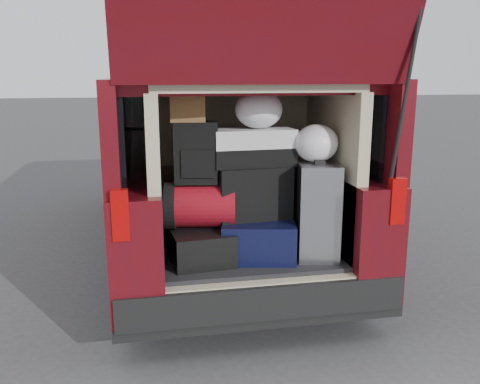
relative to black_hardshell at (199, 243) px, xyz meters
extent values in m
plane|color=#353538|center=(0.36, -0.14, -0.66)|extent=(80.00, 80.00, 0.00)
cylinder|color=black|center=(-0.46, 0.26, -0.34)|extent=(0.24, 0.64, 0.64)
cylinder|color=black|center=(1.18, 0.26, -0.34)|extent=(0.24, 0.64, 0.64)
cylinder|color=black|center=(-0.46, 3.56, -0.34)|extent=(0.24, 0.64, 0.64)
cylinder|color=black|center=(1.18, 3.56, -0.34)|extent=(0.24, 0.64, 0.64)
cube|color=black|center=(0.36, 1.93, -0.40)|extent=(1.90, 4.85, 0.08)
cube|color=#4E0C16|center=(-0.43, 1.93, 0.04)|extent=(0.33, 4.85, 0.80)
cube|color=#4E0C16|center=(1.14, 1.93, 0.04)|extent=(0.33, 4.85, 0.80)
cube|color=#4E0C16|center=(0.36, 1.93, 1.07)|extent=(1.82, 4.46, 0.10)
cube|color=black|center=(-0.52, 1.83, 0.78)|extent=(0.12, 4.25, 0.68)
cube|color=black|center=(1.24, 1.83, 0.78)|extent=(0.12, 4.25, 0.68)
cube|color=black|center=(0.36, -0.43, -0.26)|extent=(1.86, 0.16, 0.22)
cube|color=#990505|center=(-0.50, -0.47, 0.36)|extent=(0.10, 0.06, 0.30)
cube|color=#990505|center=(1.22, -0.47, 0.36)|extent=(0.10, 0.06, 0.30)
cube|color=black|center=(0.36, 0.13, -0.14)|extent=(1.24, 1.05, 0.06)
cube|color=#BDB492|center=(-0.30, 0.13, 0.46)|extent=(0.08, 1.05, 1.15)
cube|color=#BDB492|center=(1.02, 0.13, 0.46)|extent=(0.08, 1.05, 1.15)
cube|color=#BDB492|center=(0.36, 0.69, 0.46)|extent=(1.34, 0.06, 1.15)
cube|color=#BDB492|center=(0.36, 0.13, 1.07)|extent=(1.34, 1.05, 0.06)
cylinder|color=black|center=(1.20, -0.54, 0.99)|extent=(0.02, 0.90, 0.76)
cube|color=black|center=(0.36, 0.13, -0.39)|extent=(1.24, 1.05, 0.55)
cube|color=black|center=(0.00, 0.00, 0.00)|extent=(0.46, 0.60, 0.22)
cube|color=black|center=(0.43, 0.03, 0.02)|extent=(0.61, 0.70, 0.27)
cube|color=silver|center=(0.82, -0.08, 0.22)|extent=(0.36, 0.49, 0.67)
cube|color=maroon|center=(0.02, 0.03, 0.27)|extent=(0.52, 0.39, 0.31)
cube|color=black|center=(0.39, 0.05, 0.34)|extent=(0.54, 0.36, 0.37)
cube|color=black|center=(0.00, 0.02, 0.63)|extent=(0.32, 0.22, 0.42)
cube|color=silver|center=(0.39, 0.07, 0.65)|extent=(0.58, 0.32, 0.25)
cube|color=brown|center=(-0.05, 0.06, 0.94)|extent=(0.25, 0.22, 0.21)
ellipsoid|color=white|center=(0.43, 0.06, 0.91)|extent=(0.37, 0.35, 0.26)
ellipsoid|color=white|center=(0.81, -0.07, 0.69)|extent=(0.34, 0.32, 0.26)
camera|label=1|loc=(-0.37, -3.36, 1.15)|focal=38.00mm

